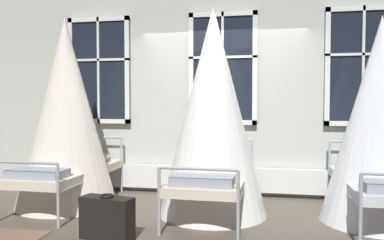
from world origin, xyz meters
The scene contains 8 objects.
ground centered at (0.00, 0.00, 0.00)m, with size 18.11×18.11×0.00m, color brown.
back_wall_with_windows centered at (0.00, 1.19, 1.67)m, with size 9.11×0.10×3.33m, color #B2B7AD.
window_bank centered at (0.00, 1.07, 1.10)m, with size 5.03×0.10×2.70m.
cot_first centered at (-2.02, 0.03, 1.24)m, with size 1.36×1.96×2.57m.
cot_second centered at (0.01, -0.01, 1.27)m, with size 1.36×1.97×2.61m.
cot_third centered at (1.99, 0.03, 1.18)m, with size 1.36×1.97×2.43m.
rug_first centered at (-2.00, -1.36, 0.01)m, with size 0.80×0.56×0.01m, color brown.
suitcase_dark centered at (-0.92, -1.18, 0.22)m, with size 0.59×0.31×0.47m.
Camera 1 is at (0.75, -5.08, 1.42)m, focal length 38.22 mm.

